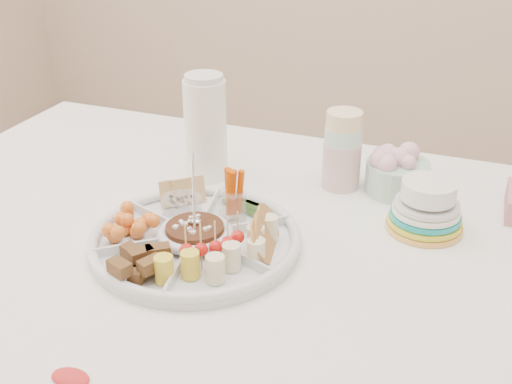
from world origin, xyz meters
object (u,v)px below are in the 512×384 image
at_px(dining_table, 236,380).
at_px(thermos, 205,126).
at_px(party_tray, 195,237).
at_px(plate_stack, 426,208).

distance_m(dining_table, thermos, 0.56).
relative_size(party_tray, thermos, 1.59).
bearing_deg(party_tray, thermos, 110.93).
height_order(party_tray, thermos, thermos).
bearing_deg(plate_stack, thermos, 172.66).
bearing_deg(party_tray, plate_stack, 29.78).
height_order(dining_table, plate_stack, plate_stack).
distance_m(party_tray, plate_stack, 0.44).
bearing_deg(dining_table, party_tray, -117.79).
relative_size(thermos, plate_stack, 1.64).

